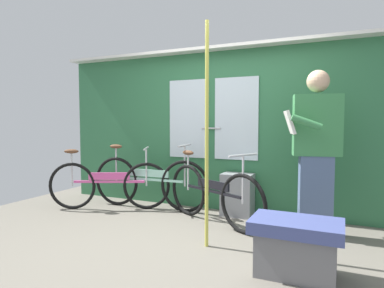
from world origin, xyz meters
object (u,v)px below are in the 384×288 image
(passenger_reading_newspaper, at_px, (316,149))
(handrail_pole, at_px, (207,136))
(bicycle_leaning_behind, at_px, (149,182))
(bench_seat_corner, at_px, (296,246))
(trash_bin_by_wall, at_px, (237,195))
(bicycle_by_pole, at_px, (109,184))
(bicycle_near_door, at_px, (212,194))

(passenger_reading_newspaper, height_order, handrail_pole, handrail_pole)
(bicycle_leaning_behind, height_order, bench_seat_corner, bicycle_leaning_behind)
(bicycle_leaning_behind, xyz_separation_m, trash_bin_by_wall, (1.24, 0.17, -0.10))
(bicycle_by_pole, relative_size, bench_seat_corner, 2.22)
(bicycle_by_pole, xyz_separation_m, handrail_pole, (1.77, -0.74, 0.74))
(bicycle_near_door, bearing_deg, handrail_pole, -47.04)
(trash_bin_by_wall, bearing_deg, bicycle_by_pole, -166.15)
(bicycle_by_pole, relative_size, passenger_reading_newspaper, 0.88)
(bicycle_near_door, xyz_separation_m, bench_seat_corner, (1.09, -1.01, -0.12))
(bicycle_near_door, height_order, passenger_reading_newspaper, passenger_reading_newspaper)
(bicycle_leaning_behind, distance_m, trash_bin_by_wall, 1.26)
(bicycle_near_door, bearing_deg, bicycle_leaning_behind, -168.39)
(handrail_pole, distance_m, bench_seat_corner, 1.26)
(trash_bin_by_wall, height_order, handrail_pole, handrail_pole)
(passenger_reading_newspaper, xyz_separation_m, trash_bin_by_wall, (-0.97, 0.39, -0.66))
(bench_seat_corner, bearing_deg, trash_bin_by_wall, 122.14)
(bicycle_near_door, relative_size, bicycle_leaning_behind, 0.82)
(bicycle_near_door, xyz_separation_m, trash_bin_by_wall, (0.18, 0.45, -0.08))
(bicycle_by_pole, distance_m, bench_seat_corner, 2.85)
(bicycle_near_door, height_order, trash_bin_by_wall, bicycle_near_door)
(bicycle_near_door, xyz_separation_m, bicycle_leaning_behind, (-1.07, 0.28, 0.02))
(trash_bin_by_wall, distance_m, handrail_pole, 1.42)
(bicycle_by_pole, distance_m, trash_bin_by_wall, 1.79)
(bicycle_leaning_behind, xyz_separation_m, bicycle_by_pole, (-0.49, -0.26, -0.02))
(trash_bin_by_wall, bearing_deg, bicycle_leaning_behind, -172.37)
(bench_seat_corner, bearing_deg, passenger_reading_newspaper, 87.12)
(passenger_reading_newspaper, bearing_deg, bicycle_by_pole, -13.16)
(bicycle_by_pole, bearing_deg, handrail_pole, -47.40)
(passenger_reading_newspaper, xyz_separation_m, bench_seat_corner, (-0.05, -1.07, -0.69))
(bicycle_near_door, height_order, bicycle_by_pole, bicycle_near_door)
(trash_bin_by_wall, height_order, bench_seat_corner, trash_bin_by_wall)
(passenger_reading_newspaper, bearing_deg, bicycle_leaning_behind, -19.72)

